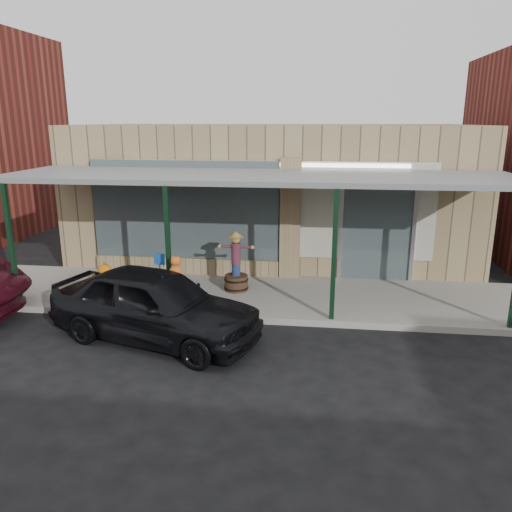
# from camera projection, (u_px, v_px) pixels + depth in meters

# --- Properties ---
(ground) EXTENTS (120.00, 120.00, 0.00)m
(ground) POSITION_uv_depth(u_px,v_px,m) (233.00, 366.00, 9.07)
(ground) COLOR black
(ground) RESTS_ON ground
(sidewalk) EXTENTS (40.00, 3.20, 0.15)m
(sidewalk) POSITION_uv_depth(u_px,v_px,m) (258.00, 296.00, 12.50)
(sidewalk) COLOR gray
(sidewalk) RESTS_ON ground
(storefront) EXTENTS (12.00, 6.25, 4.20)m
(storefront) POSITION_uv_depth(u_px,v_px,m) (275.00, 191.00, 16.34)
(storefront) COLOR #957F5B
(storefront) RESTS_ON ground
(awning) EXTENTS (12.00, 3.00, 3.04)m
(awning) POSITION_uv_depth(u_px,v_px,m) (258.00, 179.00, 11.69)
(awning) COLOR slate
(awning) RESTS_ON ground
(block_buildings_near) EXTENTS (61.00, 8.00, 8.00)m
(block_buildings_near) POSITION_uv_depth(u_px,v_px,m) (338.00, 138.00, 16.65)
(block_buildings_near) COLOR maroon
(block_buildings_near) RESTS_ON ground
(barrel_scarecrow) EXTENTS (0.93, 0.66, 1.53)m
(barrel_scarecrow) POSITION_uv_depth(u_px,v_px,m) (236.00, 271.00, 12.58)
(barrel_scarecrow) COLOR #462D1C
(barrel_scarecrow) RESTS_ON sidewalk
(barrel_pumpkin) EXTENTS (0.67, 0.67, 0.76)m
(barrel_pumpkin) POSITION_uv_depth(u_px,v_px,m) (106.00, 281.00, 12.57)
(barrel_pumpkin) COLOR #462D1C
(barrel_pumpkin) RESTS_ON sidewalk
(handicap_sign) EXTENTS (0.26, 0.06, 1.27)m
(handicap_sign) POSITION_uv_depth(u_px,v_px,m) (160.00, 273.00, 11.37)
(handicap_sign) COLOR gray
(handicap_sign) RESTS_ON sidewalk
(parked_sedan) EXTENTS (4.72, 2.97, 1.57)m
(parked_sedan) POSITION_uv_depth(u_px,v_px,m) (155.00, 304.00, 10.03)
(parked_sedan) COLOR black
(parked_sedan) RESTS_ON ground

